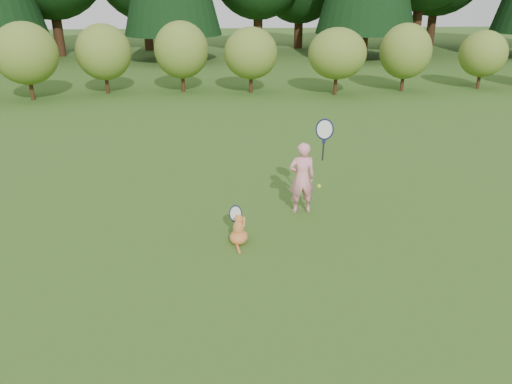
{
  "coord_description": "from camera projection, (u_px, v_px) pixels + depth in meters",
  "views": [
    {
      "loc": [
        -0.51,
        -6.97,
        3.87
      ],
      "look_at": [
        0.2,
        0.8,
        0.7
      ],
      "focal_mm": 35.0,
      "sensor_mm": 36.0,
      "label": 1
    }
  ],
  "objects": [
    {
      "name": "child",
      "position": [
        303.0,
        176.0,
        9.12
      ],
      "size": [
        0.76,
        0.47,
        2.01
      ],
      "rotation": [
        0.0,
        0.0,
        3.16
      ],
      "color": "pink",
      "rests_on": "ground"
    },
    {
      "name": "cat",
      "position": [
        238.0,
        228.0,
        8.14
      ],
      "size": [
        0.48,
        0.73,
        0.69
      ],
      "rotation": [
        0.0,
        0.0,
        -0.34
      ],
      "color": "#BA6623",
      "rests_on": "ground"
    },
    {
      "name": "tennis_ball",
      "position": [
        319.0,
        186.0,
        8.76
      ],
      "size": [
        0.07,
        0.07,
        0.07
      ],
      "color": "#C4ED1B",
      "rests_on": "ground"
    },
    {
      "name": "shrub_row",
      "position": [
        222.0,
        58.0,
        19.4
      ],
      "size": [
        28.0,
        3.0,
        2.8
      ],
      "primitive_type": null,
      "color": "olive",
      "rests_on": "ground"
    },
    {
      "name": "ground",
      "position": [
        248.0,
        252.0,
        7.93
      ],
      "size": [
        100.0,
        100.0,
        0.0
      ],
      "primitive_type": "plane",
      "color": "#255417",
      "rests_on": "ground"
    }
  ]
}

